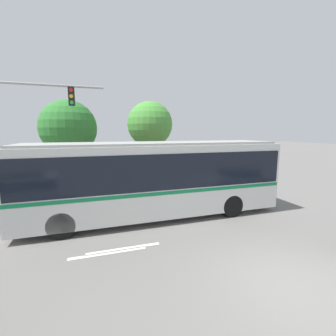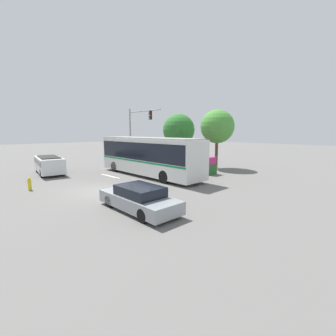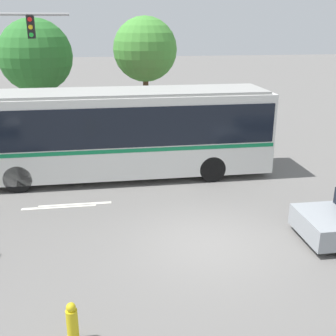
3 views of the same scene
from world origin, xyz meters
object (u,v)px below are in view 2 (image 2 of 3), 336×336
traffic_light_pole (136,128)px  city_bus (148,154)px  street_tree_left (179,130)px  fire_hydrant (30,184)px  suv_left_lane (49,164)px  street_tree_centre (217,127)px  sedan_foreground (139,199)px

traffic_light_pole → city_bus: bearing=-27.7°
street_tree_left → fire_hydrant: bearing=-80.8°
city_bus → street_tree_left: bearing=-63.1°
fire_hydrant → traffic_light_pole: bearing=110.8°
city_bus → street_tree_left: 9.51m
suv_left_lane → traffic_light_pole: bearing=-87.4°
traffic_light_pole → street_tree_left: traffic_light_pole is taller
city_bus → traffic_light_pole: traffic_light_pole is taller
suv_left_lane → street_tree_centre: size_ratio=0.84×
street_tree_left → fire_hydrant: 17.86m
street_tree_left → suv_left_lane: bearing=-100.8°
sedan_foreground → traffic_light_pole: size_ratio=0.71×
suv_left_lane → city_bus: bearing=-130.6°
city_bus → sedan_foreground: size_ratio=2.44×
sedan_foreground → traffic_light_pole: 16.35m
suv_left_lane → traffic_light_pole: size_ratio=0.80×
suv_left_lane → traffic_light_pole: (0.89, 9.28, 3.34)m
city_bus → suv_left_lane: bearing=41.2°
sedan_foreground → suv_left_lane: suv_left_lane is taller
traffic_light_pole → street_tree_centre: 9.08m
street_tree_left → sedan_foreground: bearing=-52.3°
traffic_light_pole → street_tree_centre: bearing=31.6°
traffic_light_pole → suv_left_lane: bearing=-95.5°
city_bus → fire_hydrant: 9.24m
city_bus → traffic_light_pole: bearing=-27.8°
city_bus → sedan_foreground: city_bus is taller
suv_left_lane → sedan_foreground: bearing=-172.0°
city_bus → suv_left_lane: size_ratio=2.19×
suv_left_lane → fire_hydrant: (5.52, -2.90, -0.54)m
city_bus → traffic_light_pole: size_ratio=1.74×
suv_left_lane → traffic_light_pole: traffic_light_pole is taller
suv_left_lane → traffic_light_pole: 9.90m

